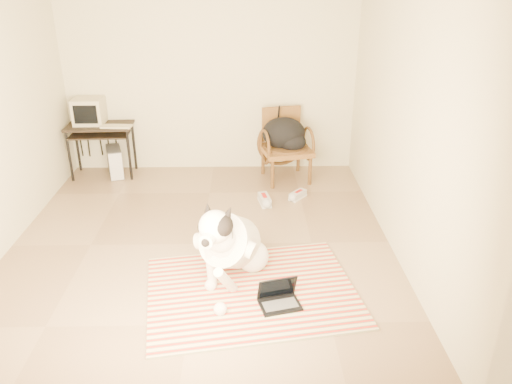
{
  "coord_description": "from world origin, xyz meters",
  "views": [
    {
      "loc": [
        0.49,
        -4.61,
        2.68
      ],
      "look_at": [
        0.57,
        -0.6,
        0.87
      ],
      "focal_mm": 35.0,
      "sensor_mm": 36.0,
      "label": 1
    }
  ],
  "objects_px": {
    "computer_desk": "(100,132)",
    "backpack": "(285,135)",
    "crt_monitor": "(89,111)",
    "pc_tower": "(115,162)",
    "laptop": "(279,298)",
    "dog": "(230,244)",
    "rattan_chair": "(285,145)"
  },
  "relations": [
    {
      "from": "computer_desk",
      "to": "backpack",
      "type": "height_order",
      "value": "backpack"
    },
    {
      "from": "crt_monitor",
      "to": "pc_tower",
      "type": "xyz_separation_m",
      "value": [
        0.29,
        -0.1,
        -0.7
      ]
    },
    {
      "from": "laptop",
      "to": "crt_monitor",
      "type": "bearing_deg",
      "value": 127.56
    },
    {
      "from": "dog",
      "to": "crt_monitor",
      "type": "relative_size",
      "value": 3.15
    },
    {
      "from": "laptop",
      "to": "pc_tower",
      "type": "bearing_deg",
      "value": 124.92
    },
    {
      "from": "crt_monitor",
      "to": "backpack",
      "type": "height_order",
      "value": "crt_monitor"
    },
    {
      "from": "laptop",
      "to": "crt_monitor",
      "type": "distance_m",
      "value": 4.03
    },
    {
      "from": "crt_monitor",
      "to": "rattan_chair",
      "type": "distance_m",
      "value": 2.71
    },
    {
      "from": "computer_desk",
      "to": "crt_monitor",
      "type": "bearing_deg",
      "value": 147.56
    },
    {
      "from": "computer_desk",
      "to": "pc_tower",
      "type": "distance_m",
      "value": 0.45
    },
    {
      "from": "dog",
      "to": "crt_monitor",
      "type": "height_order",
      "value": "crt_monitor"
    },
    {
      "from": "pc_tower",
      "to": "rattan_chair",
      "type": "distance_m",
      "value": 2.39
    },
    {
      "from": "laptop",
      "to": "computer_desk",
      "type": "xyz_separation_m",
      "value": [
        -2.27,
        3.04,
        0.55
      ]
    },
    {
      "from": "laptop",
      "to": "backpack",
      "type": "height_order",
      "value": "backpack"
    },
    {
      "from": "dog",
      "to": "laptop",
      "type": "height_order",
      "value": "dog"
    },
    {
      "from": "crt_monitor",
      "to": "pc_tower",
      "type": "distance_m",
      "value": 0.77
    },
    {
      "from": "crt_monitor",
      "to": "backpack",
      "type": "relative_size",
      "value": 0.68
    },
    {
      "from": "computer_desk",
      "to": "rattan_chair",
      "type": "height_order",
      "value": "rattan_chair"
    },
    {
      "from": "computer_desk",
      "to": "pc_tower",
      "type": "height_order",
      "value": "computer_desk"
    },
    {
      "from": "pc_tower",
      "to": "backpack",
      "type": "distance_m",
      "value": 2.41
    },
    {
      "from": "dog",
      "to": "rattan_chair",
      "type": "bearing_deg",
      "value": 74.49
    },
    {
      "from": "crt_monitor",
      "to": "rattan_chair",
      "type": "relative_size",
      "value": 0.42
    },
    {
      "from": "dog",
      "to": "backpack",
      "type": "relative_size",
      "value": 2.14
    },
    {
      "from": "dog",
      "to": "computer_desk",
      "type": "relative_size",
      "value": 1.4
    },
    {
      "from": "dog",
      "to": "backpack",
      "type": "xyz_separation_m",
      "value": [
        0.68,
        2.42,
        0.27
      ]
    },
    {
      "from": "laptop",
      "to": "backpack",
      "type": "bearing_deg",
      "value": 84.9
    },
    {
      "from": "laptop",
      "to": "crt_monitor",
      "type": "height_order",
      "value": "crt_monitor"
    },
    {
      "from": "dog",
      "to": "laptop",
      "type": "xyz_separation_m",
      "value": [
        0.42,
        -0.43,
        -0.28
      ]
    },
    {
      "from": "pc_tower",
      "to": "crt_monitor",
      "type": "bearing_deg",
      "value": 160.58
    },
    {
      "from": "crt_monitor",
      "to": "pc_tower",
      "type": "height_order",
      "value": "crt_monitor"
    },
    {
      "from": "dog",
      "to": "laptop",
      "type": "distance_m",
      "value": 0.67
    },
    {
      "from": "dog",
      "to": "crt_monitor",
      "type": "distance_m",
      "value": 3.38
    }
  ]
}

